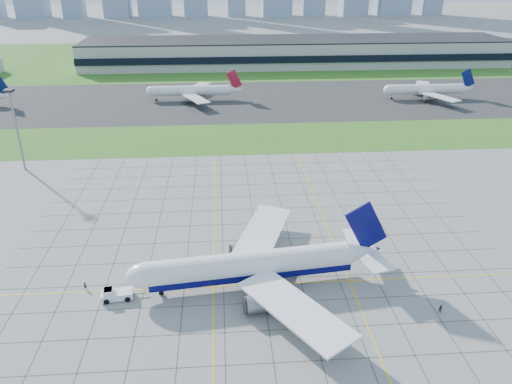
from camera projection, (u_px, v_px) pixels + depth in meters
ground at (262, 279)px, 104.18m from camera, size 1400.00×1400.00×0.00m
grass_median at (242, 138)px, 185.43m from camera, size 700.00×35.00×0.04m
asphalt_taxiway at (236, 100)px, 235.08m from camera, size 700.00×75.00×0.04m
grass_far at (230, 58)px, 334.40m from camera, size 700.00×145.00×0.04m
apron_markings at (260, 251)px, 114.21m from camera, size 120.00×130.00×0.03m
terminal at (295, 52)px, 310.98m from camera, size 260.00×43.00×15.80m
light_mast at (15, 120)px, 151.41m from camera, size 2.50×2.50×25.60m
airliner at (253, 266)px, 100.41m from camera, size 53.32×53.74×16.81m
pushback_tug at (116, 294)px, 97.61m from camera, size 8.89×3.67×2.44m
crew_near at (85, 286)px, 100.52m from camera, size 0.71×0.69×1.65m
crew_far at (441, 309)px, 93.82m from camera, size 0.93×0.77×1.76m
distant_jet_1 at (192, 91)px, 233.61m from camera, size 42.57×42.66×14.08m
distant_jet_2 at (427, 89)px, 236.12m from camera, size 41.48×42.66×14.08m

